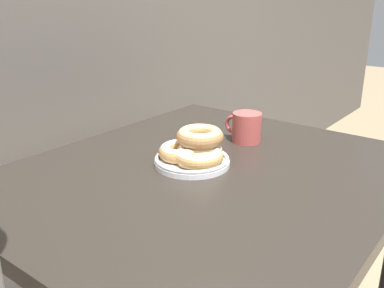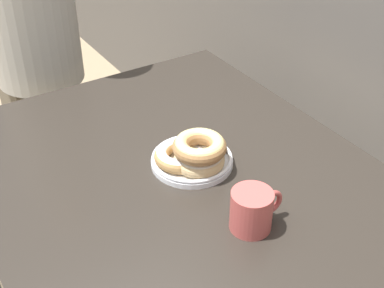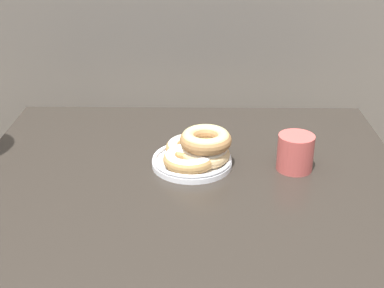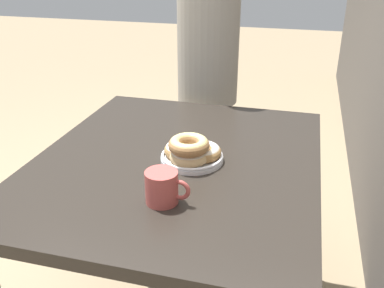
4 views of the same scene
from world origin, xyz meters
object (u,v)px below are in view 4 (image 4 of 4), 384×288
(dining_table, at_px, (178,179))
(donut_plate, at_px, (191,151))
(person_figure, at_px, (208,88))
(coffee_mug, at_px, (163,187))

(dining_table, distance_m, donut_plate, 0.13)
(dining_table, height_order, person_figure, person_figure)
(coffee_mug, bearing_deg, donut_plate, 176.94)
(dining_table, xyz_separation_m, donut_plate, (0.02, 0.05, 0.12))
(donut_plate, height_order, coffee_mug, donut_plate)
(coffee_mug, height_order, person_figure, person_figure)
(dining_table, bearing_deg, person_figure, -174.30)
(donut_plate, distance_m, person_figure, 0.82)
(donut_plate, distance_m, coffee_mug, 0.25)
(coffee_mug, distance_m, person_figure, 1.06)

